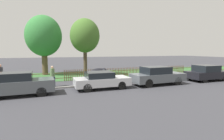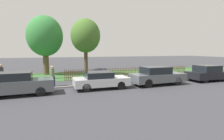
{
  "view_description": "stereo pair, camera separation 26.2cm",
  "coord_description": "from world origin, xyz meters",
  "px_view_note": "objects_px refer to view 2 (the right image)",
  "views": [
    {
      "loc": [
        -8.2,
        -13.24,
        2.83
      ],
      "look_at": [
        -2.94,
        1.12,
        1.1
      ],
      "focal_mm": 28.0,
      "sensor_mm": 36.0,
      "label": 1
    },
    {
      "loc": [
        -7.95,
        -13.33,
        2.83
      ],
      "look_at": [
        -2.94,
        1.12,
        1.1
      ],
      "focal_mm": 28.0,
      "sensor_mm": 36.0,
      "label": 2
    }
  ],
  "objects_px": {
    "parked_car_navy_estate": "(157,76)",
    "pedestrian_near_fence": "(52,75)",
    "parked_car_black_saloon": "(101,80)",
    "tree_behind_motorcycle": "(86,36)",
    "parked_car_red_compact": "(208,73)",
    "tree_nearest_kerb": "(45,36)",
    "parked_car_silver_hatchback": "(17,84)",
    "covered_motorcycle": "(100,73)",
    "pedestrian_by_lamp": "(1,74)"
  },
  "relations": [
    {
      "from": "parked_car_black_saloon",
      "to": "parked_car_silver_hatchback",
      "type": "bearing_deg",
      "value": -177.58
    },
    {
      "from": "pedestrian_by_lamp",
      "to": "parked_car_black_saloon",
      "type": "bearing_deg",
      "value": -79.61
    },
    {
      "from": "parked_car_silver_hatchback",
      "to": "pedestrian_near_fence",
      "type": "distance_m",
      "value": 3.02
    },
    {
      "from": "parked_car_navy_estate",
      "to": "parked_car_red_compact",
      "type": "distance_m",
      "value": 5.53
    },
    {
      "from": "parked_car_black_saloon",
      "to": "parked_car_navy_estate",
      "type": "distance_m",
      "value": 4.76
    },
    {
      "from": "covered_motorcycle",
      "to": "tree_behind_motorcycle",
      "type": "xyz_separation_m",
      "value": [
        -0.61,
        3.65,
        3.67
      ]
    },
    {
      "from": "parked_car_silver_hatchback",
      "to": "tree_behind_motorcycle",
      "type": "xyz_separation_m",
      "value": [
        5.68,
        7.12,
        3.64
      ]
    },
    {
      "from": "tree_nearest_kerb",
      "to": "parked_car_black_saloon",
      "type": "bearing_deg",
      "value": -66.9
    },
    {
      "from": "parked_car_black_saloon",
      "to": "pedestrian_by_lamp",
      "type": "height_order",
      "value": "pedestrian_by_lamp"
    },
    {
      "from": "covered_motorcycle",
      "to": "pedestrian_near_fence",
      "type": "xyz_separation_m",
      "value": [
        -4.2,
        -1.32,
        0.21
      ]
    },
    {
      "from": "covered_motorcycle",
      "to": "parked_car_navy_estate",
      "type": "bearing_deg",
      "value": -36.4
    },
    {
      "from": "parked_car_navy_estate",
      "to": "pedestrian_near_fence",
      "type": "height_order",
      "value": "pedestrian_near_fence"
    },
    {
      "from": "parked_car_red_compact",
      "to": "tree_behind_motorcycle",
      "type": "relative_size",
      "value": 0.63
    },
    {
      "from": "parked_car_black_saloon",
      "to": "covered_motorcycle",
      "type": "relative_size",
      "value": 1.97
    },
    {
      "from": "parked_car_black_saloon",
      "to": "tree_behind_motorcycle",
      "type": "bearing_deg",
      "value": 88.57
    },
    {
      "from": "parked_car_red_compact",
      "to": "tree_nearest_kerb",
      "type": "relative_size",
      "value": 0.58
    },
    {
      "from": "tree_behind_motorcycle",
      "to": "pedestrian_near_fence",
      "type": "distance_m",
      "value": 7.03
    },
    {
      "from": "tree_nearest_kerb",
      "to": "pedestrian_near_fence",
      "type": "xyz_separation_m",
      "value": [
        0.65,
        -7.42,
        -3.5
      ]
    },
    {
      "from": "tree_behind_motorcycle",
      "to": "pedestrian_near_fence",
      "type": "relative_size",
      "value": 3.85
    },
    {
      "from": "parked_car_black_saloon",
      "to": "pedestrian_by_lamp",
      "type": "bearing_deg",
      "value": 158.17
    },
    {
      "from": "parked_car_silver_hatchback",
      "to": "parked_car_red_compact",
      "type": "height_order",
      "value": "parked_car_silver_hatchback"
    },
    {
      "from": "parked_car_red_compact",
      "to": "covered_motorcycle",
      "type": "height_order",
      "value": "parked_car_red_compact"
    },
    {
      "from": "covered_motorcycle",
      "to": "tree_behind_motorcycle",
      "type": "height_order",
      "value": "tree_behind_motorcycle"
    },
    {
      "from": "tree_nearest_kerb",
      "to": "parked_car_red_compact",
      "type": "bearing_deg",
      "value": -33.46
    },
    {
      "from": "parked_car_red_compact",
      "to": "tree_nearest_kerb",
      "type": "distance_m",
      "value": 17.53
    },
    {
      "from": "parked_car_black_saloon",
      "to": "tree_nearest_kerb",
      "type": "relative_size",
      "value": 0.6
    },
    {
      "from": "parked_car_silver_hatchback",
      "to": "covered_motorcycle",
      "type": "xyz_separation_m",
      "value": [
        6.29,
        3.48,
        -0.04
      ]
    },
    {
      "from": "parked_car_navy_estate",
      "to": "covered_motorcycle",
      "type": "relative_size",
      "value": 2.19
    },
    {
      "from": "pedestrian_near_fence",
      "to": "parked_car_silver_hatchback",
      "type": "bearing_deg",
      "value": 62.67
    },
    {
      "from": "covered_motorcycle",
      "to": "pedestrian_near_fence",
      "type": "relative_size",
      "value": 1.26
    },
    {
      "from": "covered_motorcycle",
      "to": "pedestrian_by_lamp",
      "type": "distance_m",
      "value": 7.91
    },
    {
      "from": "parked_car_black_saloon",
      "to": "parked_car_navy_estate",
      "type": "xyz_separation_m",
      "value": [
        4.75,
        -0.13,
        0.11
      ]
    },
    {
      "from": "parked_car_silver_hatchback",
      "to": "parked_car_red_compact",
      "type": "distance_m",
      "value": 15.74
    },
    {
      "from": "parked_car_black_saloon",
      "to": "parked_car_red_compact",
      "type": "xyz_separation_m",
      "value": [
        10.29,
        -0.06,
        0.07
      ]
    },
    {
      "from": "tree_behind_motorcycle",
      "to": "pedestrian_by_lamp",
      "type": "xyz_separation_m",
      "value": [
        -7.28,
        -4.05,
        -3.37
      ]
    },
    {
      "from": "parked_car_red_compact",
      "to": "tree_behind_motorcycle",
      "type": "height_order",
      "value": "tree_behind_motorcycle"
    },
    {
      "from": "parked_car_red_compact",
      "to": "tree_nearest_kerb",
      "type": "bearing_deg",
      "value": 146.8
    },
    {
      "from": "covered_motorcycle",
      "to": "pedestrian_by_lamp",
      "type": "bearing_deg",
      "value": -172.33
    },
    {
      "from": "parked_car_silver_hatchback",
      "to": "parked_car_red_compact",
      "type": "relative_size",
      "value": 1.07
    },
    {
      "from": "parked_car_silver_hatchback",
      "to": "parked_car_black_saloon",
      "type": "distance_m",
      "value": 5.46
    },
    {
      "from": "parked_car_silver_hatchback",
      "to": "covered_motorcycle",
      "type": "bearing_deg",
      "value": 27.24
    },
    {
      "from": "parked_car_navy_estate",
      "to": "parked_car_red_compact",
      "type": "xyz_separation_m",
      "value": [
        5.53,
        0.08,
        -0.04
      ]
    },
    {
      "from": "parked_car_navy_estate",
      "to": "tree_nearest_kerb",
      "type": "xyz_separation_m",
      "value": [
        -8.76,
        9.53,
        3.65
      ]
    },
    {
      "from": "pedestrian_by_lamp",
      "to": "tree_behind_motorcycle",
      "type": "bearing_deg",
      "value": -28.27
    },
    {
      "from": "tree_behind_motorcycle",
      "to": "tree_nearest_kerb",
      "type": "bearing_deg",
      "value": 149.87
    },
    {
      "from": "parked_car_navy_estate",
      "to": "tree_behind_motorcycle",
      "type": "height_order",
      "value": "tree_behind_motorcycle"
    },
    {
      "from": "parked_car_black_saloon",
      "to": "tree_behind_motorcycle",
      "type": "relative_size",
      "value": 0.65
    },
    {
      "from": "parked_car_navy_estate",
      "to": "parked_car_red_compact",
      "type": "bearing_deg",
      "value": -0.57
    },
    {
      "from": "tree_nearest_kerb",
      "to": "tree_behind_motorcycle",
      "type": "height_order",
      "value": "tree_nearest_kerb"
    },
    {
      "from": "parked_car_silver_hatchback",
      "to": "parked_car_red_compact",
      "type": "bearing_deg",
      "value": -1.19
    }
  ]
}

